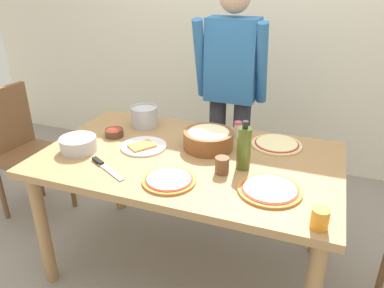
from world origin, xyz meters
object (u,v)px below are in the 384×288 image
pizza_cooked_on_tray (270,190)px  cup_orange (320,219)px  small_sauce_bowl (114,132)px  chef_knife (104,166)px  dining_table (189,171)px  pizza_raw_on_board (277,144)px  cup_small_brown (222,165)px  person_cook (231,87)px  chair_wooden_left (22,146)px  pizza_second_cooked (169,180)px  steel_pot (144,116)px  salt_shaker (238,130)px  mixing_bowl_steel (78,144)px  plate_with_slice (143,146)px  olive_oil_bottle (244,148)px  popcorn_bowl (208,138)px

pizza_cooked_on_tray → cup_orange: size_ratio=3.46×
small_sauce_bowl → chef_knife: (0.15, -0.36, -0.02)m
dining_table → cup_orange: bearing=-29.8°
dining_table → pizza_raw_on_board: bearing=35.2°
small_sauce_bowl → cup_orange: size_ratio=1.29×
pizza_cooked_on_tray → dining_table: bearing=156.6°
cup_orange → cup_small_brown: bearing=149.3°
person_cook → chair_wooden_left: 1.53m
cup_orange → pizza_second_cooked: bearing=170.6°
steel_pot → cup_orange: size_ratio=2.04×
person_cook → chef_knife: (-0.39, -1.03, -0.17)m
steel_pot → salt_shaker: (0.61, 0.02, -0.01)m
cup_small_brown → pizza_raw_on_board: bearing=63.8°
pizza_raw_on_board → mixing_bowl_steel: 1.12m
plate_with_slice → mixing_bowl_steel: bearing=-153.0°
olive_oil_bottle → pizza_second_cooked: bearing=-139.2°
popcorn_bowl → small_sauce_bowl: 0.59m
small_sauce_bowl → cup_small_brown: cup_small_brown is taller
chair_wooden_left → pizza_raw_on_board: size_ratio=3.33×
olive_oil_bottle → salt_shaker: (-0.12, 0.35, -0.06)m
pizza_raw_on_board → small_sauce_bowl: (-0.94, -0.21, 0.02)m
pizza_second_cooked → small_sauce_bowl: size_ratio=2.34×
chair_wooden_left → pizza_cooked_on_tray: (1.79, -0.34, 0.23)m
person_cook → olive_oil_bottle: size_ratio=6.33×
dining_table → popcorn_bowl: (0.07, 0.13, 0.15)m
cup_orange → pizza_cooked_on_tray: bearing=139.0°
person_cook → cup_orange: 1.35m
olive_oil_bottle → cup_small_brown: olive_oil_bottle is taller
olive_oil_bottle → steel_pot: bearing=155.3°
pizza_raw_on_board → cup_small_brown: (-0.20, -0.42, 0.03)m
chair_wooden_left → olive_oil_bottle: (1.63, -0.17, 0.33)m
chair_wooden_left → person_cook: bearing=24.7°
popcorn_bowl → salt_shaker: bearing=57.3°
cup_small_brown → plate_with_slice: bearing=165.9°
cup_small_brown → cup_orange: bearing=-30.7°
person_cook → pizza_cooked_on_tray: 1.07m
pizza_cooked_on_tray → olive_oil_bottle: bearing=133.8°
popcorn_bowl → pizza_cooked_on_tray: bearing=-39.8°
cup_small_brown → chef_knife: bearing=-165.2°
chair_wooden_left → small_sauce_bowl: size_ratio=8.64×
dining_table → chef_knife: bearing=-143.4°
chair_wooden_left → popcorn_bowl: chair_wooden_left is taller
mixing_bowl_steel → steel_pot: bearing=68.9°
person_cook → plate_with_slice: size_ratio=6.23×
salt_shaker → steel_pot: bearing=-178.2°
olive_oil_bottle → cup_small_brown: 0.14m
small_sauce_bowl → chef_knife: size_ratio=0.42×
chef_knife → steel_pot: bearing=95.8°
steel_pot → chef_knife: bearing=-84.2°
chair_wooden_left → pizza_cooked_on_tray: size_ratio=3.23×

